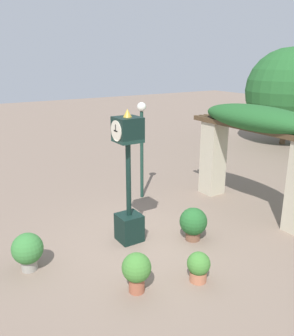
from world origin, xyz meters
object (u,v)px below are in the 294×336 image
(potted_plant_near_left, at_px, (193,223))
(potted_plant_far_left, at_px, (28,250))
(pedestal_clock, at_px, (129,182))
(lamp_post, at_px, (142,136))
(potted_plant_far_right, at_px, (137,270))
(potted_plant_near_right, at_px, (199,266))

(potted_plant_near_left, relative_size, potted_plant_far_left, 0.99)
(pedestal_clock, relative_size, potted_plant_far_left, 3.89)
(pedestal_clock, height_order, lamp_post, pedestal_clock)
(potted_plant_far_right, bearing_deg, potted_plant_far_left, -140.05)
(potted_plant_far_right, distance_m, lamp_post, 4.97)
(potted_plant_near_right, height_order, potted_plant_far_right, potted_plant_far_right)
(potted_plant_near_right, relative_size, lamp_post, 0.21)
(potted_plant_near_right, bearing_deg, potted_plant_near_left, 144.13)
(potted_plant_far_left, bearing_deg, potted_plant_near_right, 51.18)
(pedestal_clock, distance_m, potted_plant_near_right, 2.46)
(potted_plant_far_left, relative_size, lamp_post, 0.27)
(potted_plant_far_right, bearing_deg, pedestal_clock, 154.25)
(lamp_post, bearing_deg, pedestal_clock, -37.83)
(pedestal_clock, bearing_deg, lamp_post, 142.17)
(potted_plant_near_right, height_order, lamp_post, lamp_post)
(pedestal_clock, xyz_separation_m, lamp_post, (-2.20, 1.71, 0.48))
(pedestal_clock, relative_size, potted_plant_near_right, 5.13)
(potted_plant_near_right, bearing_deg, pedestal_clock, -171.48)
(potted_plant_far_left, height_order, lamp_post, lamp_post)
(potted_plant_far_left, bearing_deg, potted_plant_far_right, 39.95)
(potted_plant_near_left, bearing_deg, pedestal_clock, -121.47)
(potted_plant_far_left, bearing_deg, potted_plant_near_left, 77.53)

